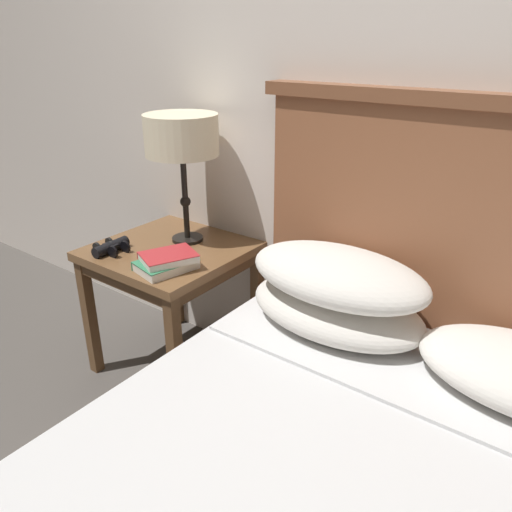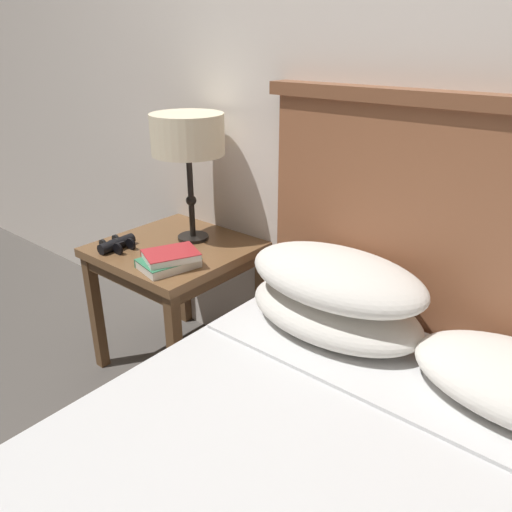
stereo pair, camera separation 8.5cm
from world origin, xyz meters
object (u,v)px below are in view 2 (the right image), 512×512
Objects in this scene: nightstand at (177,262)px; table_lamp at (188,137)px; book_stacked_on_top at (171,255)px; binoculars_pair at (117,244)px; book_on_nightstand at (168,263)px.

table_lamp is at bearing 85.71° from nightstand.
binoculars_pair is (-0.30, -0.02, -0.03)m from book_stacked_on_top.
book_on_nightstand is (0.14, -0.26, -0.41)m from table_lamp.
binoculars_pair is (-0.29, -0.02, 0.00)m from book_on_nightstand.
book_stacked_on_top reaches higher than book_on_nightstand.
book_stacked_on_top is at bearing -45.76° from nightstand.
table_lamp reaches higher than book_stacked_on_top.
nightstand is at bearing 134.24° from book_stacked_on_top.
table_lamp reaches higher than nightstand.
book_stacked_on_top is 1.47× the size of binoculars_pair.
book_on_nightstand is 0.29m from binoculars_pair.
table_lamp is (0.01, 0.09, 0.50)m from nightstand.
table_lamp is 0.51m from binoculars_pair.
table_lamp is at bearing 117.87° from book_on_nightstand.
nightstand is 0.25m from binoculars_pair.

